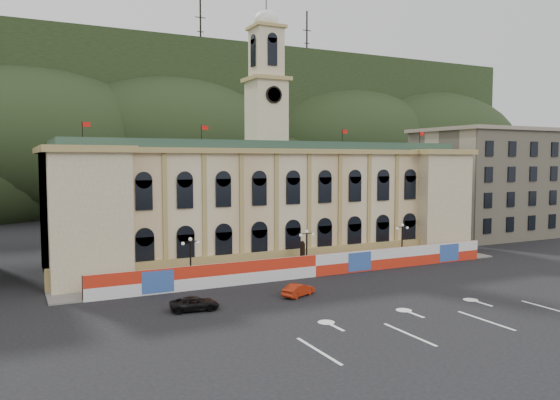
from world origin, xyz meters
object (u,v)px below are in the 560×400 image
red_sedan (298,290)px  statue (302,262)px  lamp_center (307,247)px  black_suv (195,304)px

red_sedan → statue: bearing=-55.7°
statue → lamp_center: bearing=-90.0°
statue → red_sedan: statue is taller
lamp_center → red_sedan: (-5.95, -8.95, -2.45)m
lamp_center → black_suv: lamp_center is taller
red_sedan → black_suv: 10.60m
lamp_center → red_sedan: size_ratio=1.29×
black_suv → statue: bearing=-50.0°
lamp_center → red_sedan: 11.02m
statue → lamp_center: lamp_center is taller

